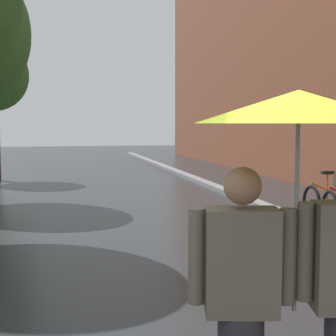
# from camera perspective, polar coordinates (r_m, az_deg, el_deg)

# --- Properties ---
(kerb_strip) EXTENTS (0.30, 36.00, 0.12)m
(kerb_strip) POSITION_cam_1_polar(r_m,az_deg,el_deg) (13.23, 6.98, -2.80)
(kerb_strip) COLOR slate
(kerb_strip) RESTS_ON ground
(couple_under_umbrella) EXTENTS (1.16, 1.14, 2.03)m
(couple_under_umbrella) POSITION_cam_1_polar(r_m,az_deg,el_deg) (2.89, 14.22, -4.76)
(couple_under_umbrella) COLOR #2D2D33
(couple_under_umbrella) RESTS_ON ground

